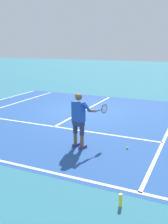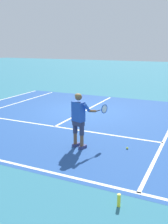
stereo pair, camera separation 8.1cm
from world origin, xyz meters
name	(u,v)px [view 1 (the left image)]	position (x,y,z in m)	size (l,w,h in m)	color
ground_plane	(83,111)	(0.00, 0.00, 0.00)	(80.00, 80.00, 0.00)	teal
court_inner_surface	(72,117)	(0.00, -1.10, 0.00)	(10.98, 10.10, 0.00)	#234C93
line_service	(54,127)	(0.00, -2.65, 0.00)	(8.23, 0.10, 0.01)	white
line_centre_service	(88,109)	(0.00, 0.55, 0.00)	(0.10, 6.40, 0.01)	white
line_singles_left	(0,108)	(-4.12, -1.10, 0.00)	(0.10, 9.70, 0.01)	white
tennis_player	(79,117)	(1.81, -4.15, 0.99)	(0.89, 1.03, 1.71)	navy
tennis_ball_near_feet	(127,148)	(3.20, -3.66, 0.03)	(0.07, 0.07, 0.07)	#CCE02D
water_bottle	(121,200)	(3.87, -6.58, 0.14)	(0.07, 0.07, 0.27)	yellow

